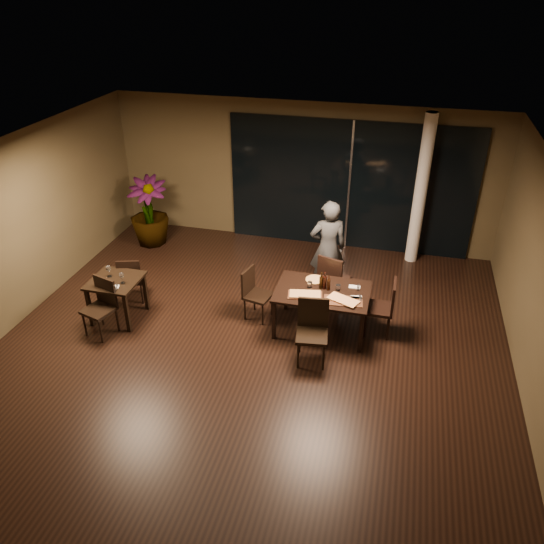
{
  "coord_description": "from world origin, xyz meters",
  "views": [
    {
      "loc": [
        1.97,
        -6.37,
        5.26
      ],
      "look_at": [
        0.19,
        0.68,
        1.05
      ],
      "focal_mm": 35.0,
      "sensor_mm": 36.0,
      "label": 1
    }
  ],
  "objects_px": {
    "chair_main_left": "(254,291)",
    "bottle_b": "(329,283)",
    "chair_side_near": "(102,303)",
    "chair_main_near": "(312,327)",
    "chair_main_right": "(385,305)",
    "chair_side_far": "(131,277)",
    "bottle_c": "(325,280)",
    "diner": "(328,248)",
    "potted_plant": "(149,212)",
    "bottle_a": "(321,281)",
    "main_table": "(322,295)",
    "side_table": "(116,286)",
    "chair_main_far": "(332,278)"
  },
  "relations": [
    {
      "from": "side_table",
      "to": "bottle_a",
      "type": "xyz_separation_m",
      "value": [
        3.36,
        0.57,
        0.27
      ]
    },
    {
      "from": "chair_main_left",
      "to": "chair_side_near",
      "type": "bearing_deg",
      "value": 127.05
    },
    {
      "from": "chair_main_near",
      "to": "bottle_b",
      "type": "distance_m",
      "value": 0.88
    },
    {
      "from": "chair_main_near",
      "to": "diner",
      "type": "distance_m",
      "value": 2.0
    },
    {
      "from": "chair_main_left",
      "to": "bottle_c",
      "type": "xyz_separation_m",
      "value": [
        1.19,
        -0.02,
        0.39
      ]
    },
    {
      "from": "diner",
      "to": "chair_main_near",
      "type": "bearing_deg",
      "value": 74.04
    },
    {
      "from": "main_table",
      "to": "potted_plant",
      "type": "bearing_deg",
      "value": 151.29
    },
    {
      "from": "diner",
      "to": "potted_plant",
      "type": "bearing_deg",
      "value": -33.28
    },
    {
      "from": "main_table",
      "to": "chair_main_near",
      "type": "xyz_separation_m",
      "value": [
        -0.02,
        -0.76,
        -0.12
      ]
    },
    {
      "from": "chair_main_far",
      "to": "potted_plant",
      "type": "bearing_deg",
      "value": -1.78
    },
    {
      "from": "main_table",
      "to": "diner",
      "type": "xyz_separation_m",
      "value": [
        -0.12,
        1.21,
        0.22
      ]
    },
    {
      "from": "chair_main_near",
      "to": "bottle_b",
      "type": "xyz_separation_m",
      "value": [
        0.1,
        0.81,
        0.32
      ]
    },
    {
      "from": "main_table",
      "to": "chair_main_left",
      "type": "xyz_separation_m",
      "value": [
        -1.18,
        0.1,
        -0.17
      ]
    },
    {
      "from": "chair_side_near",
      "to": "bottle_b",
      "type": "relative_size",
      "value": 3.75
    },
    {
      "from": "diner",
      "to": "bottle_c",
      "type": "xyz_separation_m",
      "value": [
        0.13,
        -1.14,
        0.0
      ]
    },
    {
      "from": "chair_main_near",
      "to": "diner",
      "type": "relative_size",
      "value": 0.56
    },
    {
      "from": "chair_main_left",
      "to": "chair_side_near",
      "type": "xyz_separation_m",
      "value": [
        -2.26,
        -1.02,
        0.03
      ]
    },
    {
      "from": "chair_main_near",
      "to": "bottle_a",
      "type": "relative_size",
      "value": 3.49
    },
    {
      "from": "chair_main_left",
      "to": "bottle_b",
      "type": "bearing_deg",
      "value": -79.36
    },
    {
      "from": "bottle_a",
      "to": "chair_main_far",
      "type": "bearing_deg",
      "value": 82.56
    },
    {
      "from": "bottle_b",
      "to": "chair_main_near",
      "type": "bearing_deg",
      "value": -97.14
    },
    {
      "from": "main_table",
      "to": "chair_side_near",
      "type": "bearing_deg",
      "value": -165.1
    },
    {
      "from": "chair_main_near",
      "to": "chair_main_right",
      "type": "xyz_separation_m",
      "value": [
        1.01,
        0.91,
        -0.02
      ]
    },
    {
      "from": "chair_main_left",
      "to": "chair_side_near",
      "type": "height_order",
      "value": "chair_side_near"
    },
    {
      "from": "chair_main_far",
      "to": "bottle_a",
      "type": "xyz_separation_m",
      "value": [
        -0.09,
        -0.71,
        0.34
      ]
    },
    {
      "from": "chair_main_left",
      "to": "diner",
      "type": "bearing_deg",
      "value": -30.81
    },
    {
      "from": "chair_side_near",
      "to": "potted_plant",
      "type": "xyz_separation_m",
      "value": [
        -0.67,
        3.16,
        0.2
      ]
    },
    {
      "from": "chair_main_near",
      "to": "potted_plant",
      "type": "bearing_deg",
      "value": 135.98
    },
    {
      "from": "chair_main_far",
      "to": "chair_main_left",
      "type": "relative_size",
      "value": 1.1
    },
    {
      "from": "chair_side_far",
      "to": "bottle_a",
      "type": "xyz_separation_m",
      "value": [
        3.37,
        0.05,
        0.4
      ]
    },
    {
      "from": "chair_main_far",
      "to": "chair_main_near",
      "type": "bearing_deg",
      "value": 105.09
    },
    {
      "from": "bottle_a",
      "to": "bottle_c",
      "type": "relative_size",
      "value": 0.96
    },
    {
      "from": "chair_main_left",
      "to": "chair_main_right",
      "type": "height_order",
      "value": "chair_main_right"
    },
    {
      "from": "main_table",
      "to": "bottle_b",
      "type": "height_order",
      "value": "bottle_b"
    },
    {
      "from": "diner",
      "to": "chair_main_far",
      "type": "bearing_deg",
      "value": 92.14
    },
    {
      "from": "side_table",
      "to": "diner",
      "type": "height_order",
      "value": "diner"
    },
    {
      "from": "potted_plant",
      "to": "chair_main_right",
      "type": "bearing_deg",
      "value": -22.38
    },
    {
      "from": "potted_plant",
      "to": "bottle_c",
      "type": "relative_size",
      "value": 4.95
    },
    {
      "from": "main_table",
      "to": "potted_plant",
      "type": "relative_size",
      "value": 1.02
    },
    {
      "from": "chair_side_far",
      "to": "bottle_a",
      "type": "bearing_deg",
      "value": 163.97
    },
    {
      "from": "chair_main_right",
      "to": "diner",
      "type": "bearing_deg",
      "value": -134.31
    },
    {
      "from": "side_table",
      "to": "potted_plant",
      "type": "bearing_deg",
      "value": 104.39
    },
    {
      "from": "main_table",
      "to": "diner",
      "type": "relative_size",
      "value": 0.84
    },
    {
      "from": "chair_main_left",
      "to": "bottle_b",
      "type": "distance_m",
      "value": 1.31
    },
    {
      "from": "chair_main_left",
      "to": "chair_side_far",
      "type": "bearing_deg",
      "value": 104.83
    },
    {
      "from": "chair_main_near",
      "to": "chair_side_near",
      "type": "height_order",
      "value": "chair_main_near"
    },
    {
      "from": "side_table",
      "to": "diner",
      "type": "relative_size",
      "value": 0.45
    },
    {
      "from": "chair_main_near",
      "to": "potted_plant",
      "type": "xyz_separation_m",
      "value": [
        -4.09,
        3.01,
        0.18
      ]
    },
    {
      "from": "chair_main_left",
      "to": "chair_side_near",
      "type": "distance_m",
      "value": 2.48
    },
    {
      "from": "chair_main_near",
      "to": "chair_main_right",
      "type": "bearing_deg",
      "value": 34.2
    }
  ]
}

